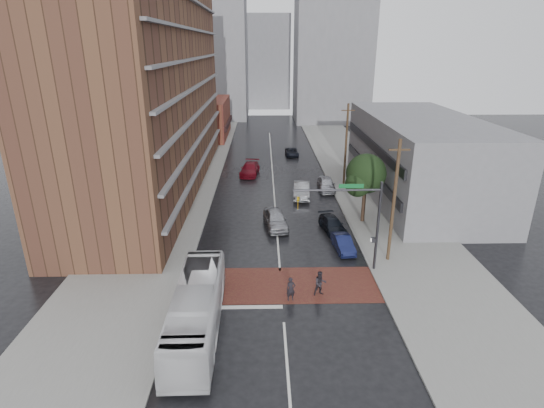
{
  "coord_description": "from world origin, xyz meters",
  "views": [
    {
      "loc": [
        -1.21,
        -26.38,
        16.43
      ],
      "look_at": [
        -0.51,
        7.98,
        3.5
      ],
      "focal_mm": 28.0,
      "sensor_mm": 36.0,
      "label": 1
    }
  ],
  "objects_px": {
    "car_travel_b": "(301,190)",
    "car_parked_mid": "(332,225)",
    "pedestrian_a": "(291,289)",
    "suv_travel": "(292,152)",
    "car_parked_near": "(343,243)",
    "car_parked_far": "(326,184)",
    "transit_bus": "(197,309)",
    "pedestrian_b": "(320,283)",
    "car_travel_a": "(275,219)",
    "car_travel_c": "(250,169)"
  },
  "relations": [
    {
      "from": "car_travel_b",
      "to": "car_parked_mid",
      "type": "distance_m",
      "value": 9.7
    },
    {
      "from": "pedestrian_b",
      "to": "car_parked_far",
      "type": "xyz_separation_m",
      "value": [
        3.63,
        22.71,
        -0.12
      ]
    },
    {
      "from": "car_parked_mid",
      "to": "car_parked_far",
      "type": "distance_m",
      "value": 11.89
    },
    {
      "from": "car_travel_b",
      "to": "car_parked_far",
      "type": "relative_size",
      "value": 1.1
    },
    {
      "from": "transit_bus",
      "to": "suv_travel",
      "type": "height_order",
      "value": "transit_bus"
    },
    {
      "from": "car_travel_a",
      "to": "car_parked_far",
      "type": "relative_size",
      "value": 1.06
    },
    {
      "from": "car_parked_far",
      "to": "car_parked_near",
      "type": "bearing_deg",
      "value": -92.5
    },
    {
      "from": "pedestrian_a",
      "to": "car_travel_c",
      "type": "xyz_separation_m",
      "value": [
        -3.65,
        30.13,
        -0.07
      ]
    },
    {
      "from": "pedestrian_a",
      "to": "car_travel_b",
      "type": "xyz_separation_m",
      "value": [
        2.52,
        20.97,
        -0.02
      ]
    },
    {
      "from": "pedestrian_a",
      "to": "car_travel_a",
      "type": "distance_m",
      "value": 12.44
    },
    {
      "from": "car_parked_far",
      "to": "car_travel_b",
      "type": "bearing_deg",
      "value": -143.02
    },
    {
      "from": "transit_bus",
      "to": "car_travel_b",
      "type": "bearing_deg",
      "value": 70.04
    },
    {
      "from": "pedestrian_a",
      "to": "suv_travel",
      "type": "xyz_separation_m",
      "value": [
        2.69,
        40.45,
        -0.27
      ]
    },
    {
      "from": "pedestrian_b",
      "to": "transit_bus",
      "type": "bearing_deg",
      "value": -166.53
    },
    {
      "from": "car_travel_a",
      "to": "car_parked_near",
      "type": "bearing_deg",
      "value": -49.42
    },
    {
      "from": "pedestrian_a",
      "to": "car_parked_far",
      "type": "relative_size",
      "value": 0.37
    },
    {
      "from": "transit_bus",
      "to": "pedestrian_b",
      "type": "xyz_separation_m",
      "value": [
        7.97,
        3.82,
        -0.63
      ]
    },
    {
      "from": "car_travel_b",
      "to": "car_parked_near",
      "type": "height_order",
      "value": "car_travel_b"
    },
    {
      "from": "transit_bus",
      "to": "car_parked_far",
      "type": "xyz_separation_m",
      "value": [
        11.6,
        26.53,
        -0.75
      ]
    },
    {
      "from": "transit_bus",
      "to": "pedestrian_a",
      "type": "distance_m",
      "value": 6.73
    },
    {
      "from": "pedestrian_b",
      "to": "car_travel_c",
      "type": "xyz_separation_m",
      "value": [
        -5.74,
        29.5,
        -0.12
      ]
    },
    {
      "from": "car_travel_b",
      "to": "suv_travel",
      "type": "xyz_separation_m",
      "value": [
        0.16,
        19.48,
        -0.26
      ]
    },
    {
      "from": "pedestrian_b",
      "to": "suv_travel",
      "type": "bearing_deg",
      "value": 77.03
    },
    {
      "from": "pedestrian_b",
      "to": "car_travel_c",
      "type": "relative_size",
      "value": 0.34
    },
    {
      "from": "pedestrian_a",
      "to": "suv_travel",
      "type": "bearing_deg",
      "value": 74.24
    },
    {
      "from": "car_parked_near",
      "to": "car_parked_mid",
      "type": "bearing_deg",
      "value": 88.72
    },
    {
      "from": "pedestrian_a",
      "to": "car_parked_mid",
      "type": "relative_size",
      "value": 0.4
    },
    {
      "from": "pedestrian_b",
      "to": "car_travel_a",
      "type": "xyz_separation_m",
      "value": [
        -2.79,
        11.79,
        -0.08
      ]
    },
    {
      "from": "car_travel_c",
      "to": "suv_travel",
      "type": "distance_m",
      "value": 12.11
    },
    {
      "from": "transit_bus",
      "to": "pedestrian_b",
      "type": "height_order",
      "value": "transit_bus"
    },
    {
      "from": "car_travel_b",
      "to": "car_parked_far",
      "type": "distance_m",
      "value": 3.98
    },
    {
      "from": "car_travel_a",
      "to": "car_travel_c",
      "type": "relative_size",
      "value": 0.9
    },
    {
      "from": "pedestrian_b",
      "to": "car_travel_b",
      "type": "distance_m",
      "value": 20.34
    },
    {
      "from": "car_parked_mid",
      "to": "car_parked_far",
      "type": "height_order",
      "value": "car_parked_far"
    },
    {
      "from": "suv_travel",
      "to": "car_parked_near",
      "type": "height_order",
      "value": "car_parked_near"
    },
    {
      "from": "pedestrian_a",
      "to": "car_travel_c",
      "type": "relative_size",
      "value": 0.32
    },
    {
      "from": "car_parked_far",
      "to": "car_travel_a",
      "type": "bearing_deg",
      "value": -120.08
    },
    {
      "from": "pedestrian_a",
      "to": "car_parked_far",
      "type": "height_order",
      "value": "pedestrian_a"
    },
    {
      "from": "transit_bus",
      "to": "car_parked_far",
      "type": "bearing_deg",
      "value": 65.61
    },
    {
      "from": "car_travel_a",
      "to": "transit_bus",
      "type": "bearing_deg",
      "value": -116.38
    },
    {
      "from": "pedestrian_a",
      "to": "car_travel_c",
      "type": "bearing_deg",
      "value": 84.96
    },
    {
      "from": "pedestrian_b",
      "to": "car_parked_far",
      "type": "distance_m",
      "value": 23.0
    },
    {
      "from": "car_travel_b",
      "to": "car_travel_c",
      "type": "height_order",
      "value": "car_travel_b"
    },
    {
      "from": "car_travel_c",
      "to": "suv_travel",
      "type": "height_order",
      "value": "car_travel_c"
    },
    {
      "from": "car_travel_c",
      "to": "car_travel_b",
      "type": "bearing_deg",
      "value": -49.3
    },
    {
      "from": "car_parked_near",
      "to": "car_parked_far",
      "type": "distance_m",
      "value": 15.9
    },
    {
      "from": "car_travel_b",
      "to": "car_parked_mid",
      "type": "xyz_separation_m",
      "value": [
        2.1,
        -9.47,
        -0.21
      ]
    },
    {
      "from": "car_travel_b",
      "to": "car_travel_c",
      "type": "distance_m",
      "value": 11.04
    },
    {
      "from": "transit_bus",
      "to": "car_parked_mid",
      "type": "relative_size",
      "value": 2.55
    },
    {
      "from": "car_parked_near",
      "to": "car_parked_far",
      "type": "bearing_deg",
      "value": 81.69
    }
  ]
}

